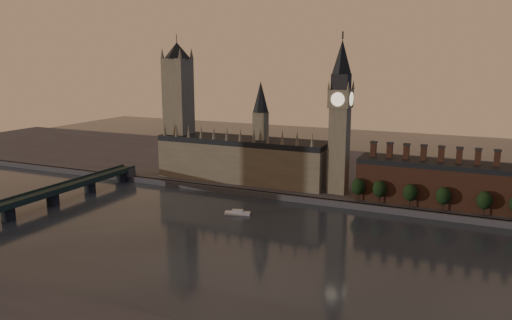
% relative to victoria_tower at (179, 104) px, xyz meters
% --- Properties ---
extents(ground, '(900.00, 900.00, 0.00)m').
position_rel_victoria_tower_xyz_m(ground, '(120.00, -115.00, -59.09)').
color(ground, black).
rests_on(ground, ground).
extents(north_bank, '(900.00, 182.00, 4.00)m').
position_rel_victoria_tower_xyz_m(north_bank, '(120.00, 63.04, -57.09)').
color(north_bank, '#46464B').
rests_on(north_bank, ground).
extents(palace_of_westminster, '(130.00, 30.30, 74.00)m').
position_rel_victoria_tower_xyz_m(palace_of_westminster, '(55.59, -0.09, -37.46)').
color(palace_of_westminster, '#7B6D57').
rests_on(palace_of_westminster, north_bank).
extents(victoria_tower, '(24.00, 24.00, 108.00)m').
position_rel_victoria_tower_xyz_m(victoria_tower, '(0.00, 0.00, 0.00)').
color(victoria_tower, '#7B6D57').
rests_on(victoria_tower, north_bank).
extents(big_ben, '(15.00, 15.00, 107.00)m').
position_rel_victoria_tower_xyz_m(big_ben, '(130.00, -5.00, -2.26)').
color(big_ben, '#7B6D57').
rests_on(big_ben, north_bank).
extents(chimney_block, '(110.00, 25.00, 37.00)m').
position_rel_victoria_tower_xyz_m(chimney_block, '(200.00, -5.00, -41.27)').
color(chimney_block, brown).
rests_on(chimney_block, north_bank).
extents(embankment_tree_0, '(8.60, 8.60, 14.88)m').
position_rel_victoria_tower_xyz_m(embankment_tree_0, '(147.50, -20.04, -45.62)').
color(embankment_tree_0, black).
rests_on(embankment_tree_0, north_bank).
extents(embankment_tree_1, '(8.60, 8.60, 14.88)m').
position_rel_victoria_tower_xyz_m(embankment_tree_1, '(160.94, -20.12, -45.62)').
color(embankment_tree_1, black).
rests_on(embankment_tree_1, north_bank).
extents(embankment_tree_2, '(8.60, 8.60, 14.88)m').
position_rel_victoria_tower_xyz_m(embankment_tree_2, '(179.69, -21.12, -45.62)').
color(embankment_tree_2, black).
rests_on(embankment_tree_2, north_bank).
extents(embankment_tree_3, '(8.60, 8.60, 14.88)m').
position_rel_victoria_tower_xyz_m(embankment_tree_3, '(198.71, -20.70, -45.62)').
color(embankment_tree_3, black).
rests_on(embankment_tree_3, north_bank).
extents(embankment_tree_4, '(8.60, 8.60, 14.88)m').
position_rel_victoria_tower_xyz_m(embankment_tree_4, '(221.12, -20.95, -45.62)').
color(embankment_tree_4, black).
rests_on(embankment_tree_4, north_bank).
extents(westminster_bridge, '(14.00, 200.00, 11.55)m').
position_rel_victoria_tower_xyz_m(westminster_bridge, '(-35.00, -117.70, -51.65)').
color(westminster_bridge, '#1D2E28').
rests_on(westminster_bridge, ground).
extents(river_boat, '(16.20, 8.76, 3.12)m').
position_rel_victoria_tower_xyz_m(river_boat, '(84.38, -66.84, -57.89)').
color(river_boat, silver).
rests_on(river_boat, ground).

